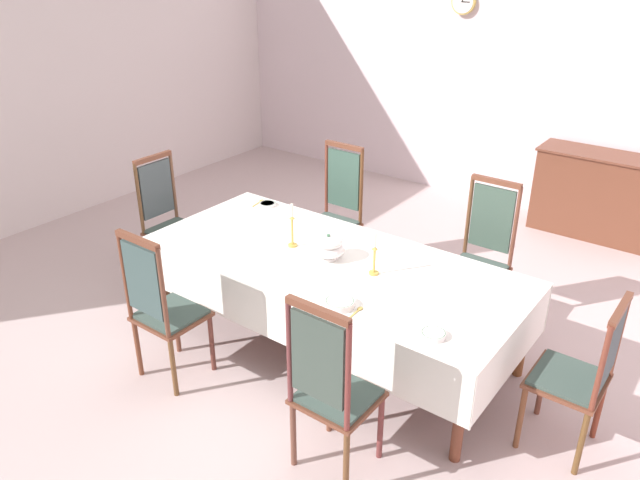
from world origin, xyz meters
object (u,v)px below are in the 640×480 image
(bowl_near_left, at_px, (267,204))
(chair_north_a, at_px, (336,211))
(chair_south_a, at_px, (162,307))
(chair_head_west, at_px, (168,219))
(chair_north_b, at_px, (482,254))
(mounted_clock, at_px, (464,2))
(chair_head_east, at_px, (580,374))
(candlestick_west, at_px, (292,229))
(candlestick_east, at_px, (374,258))
(chair_south_b, at_px, (331,388))
(spoon_secondary, at_px, (358,310))
(soup_tureen, at_px, (328,247))
(spoon_primary, at_px, (260,201))
(bowl_near_right, at_px, (340,303))
(dining_table, at_px, (331,268))
(sideboard, at_px, (605,197))
(bowl_far_left, at_px, (433,334))

(bowl_near_left, bearing_deg, chair_north_a, 56.03)
(chair_south_a, bearing_deg, chair_head_west, 137.75)
(chair_north_b, distance_m, mounted_clock, 3.39)
(chair_head_west, relative_size, chair_head_east, 1.09)
(chair_head_west, height_order, candlestick_west, chair_head_west)
(chair_south_a, distance_m, bowl_near_left, 1.57)
(candlestick_east, relative_size, bowl_near_left, 2.13)
(chair_south_b, bearing_deg, spoon_secondary, 109.13)
(soup_tureen, distance_m, spoon_primary, 1.25)
(chair_south_a, height_order, chair_north_b, chair_north_b)
(chair_north_a, xyz_separation_m, chair_north_b, (1.43, -0.00, -0.01))
(bowl_near_left, relative_size, spoon_secondary, 0.83)
(mounted_clock, bearing_deg, spoon_primary, -97.04)
(chair_head_east, bearing_deg, spoon_primary, 80.15)
(soup_tureen, distance_m, candlestick_east, 0.40)
(chair_head_east, relative_size, mounted_clock, 3.88)
(candlestick_west, bearing_deg, chair_south_b, -42.75)
(chair_north_a, height_order, bowl_near_right, chair_north_a)
(dining_table, distance_m, soup_tureen, 0.17)
(chair_north_b, xyz_separation_m, chair_head_west, (-2.56, -1.03, -0.01))
(mounted_clock, bearing_deg, chair_north_a, -87.91)
(bowl_near_left, bearing_deg, chair_south_b, -40.17)
(chair_head_west, xyz_separation_m, soup_tureen, (1.79, -0.00, 0.25))
(mounted_clock, bearing_deg, candlestick_west, -83.30)
(sideboard, bearing_deg, chair_head_east, 101.79)
(chair_south_a, xyz_separation_m, chair_north_b, (1.43, 2.05, 0.01))
(candlestick_east, xyz_separation_m, mounted_clock, (-1.15, 3.57, 1.38))
(chair_head_west, distance_m, soup_tureen, 1.81)
(dining_table, height_order, spoon_secondary, spoon_secondary)
(chair_north_a, height_order, soup_tureen, chair_north_a)
(chair_south_b, distance_m, chair_north_b, 2.05)
(chair_head_east, height_order, bowl_far_left, chair_head_east)
(chair_north_b, height_order, chair_head_west, chair_north_b)
(mounted_clock, bearing_deg, bowl_near_left, -94.98)
(bowl_far_left, distance_m, sideboard, 3.78)
(chair_head_east, distance_m, candlestick_west, 2.21)
(soup_tureen, xyz_separation_m, spoon_primary, (-1.13, 0.52, -0.09))
(bowl_near_right, relative_size, mounted_clock, 0.69)
(chair_north_a, xyz_separation_m, soup_tureen, (0.66, -1.03, 0.24))
(chair_south_a, distance_m, mounted_clock, 4.88)
(bowl_far_left, height_order, sideboard, sideboard)
(dining_table, bearing_deg, sideboard, 71.36)
(candlestick_west, bearing_deg, chair_head_east, 0.00)
(chair_south_a, relative_size, spoon_primary, 6.64)
(dining_table, bearing_deg, chair_head_west, 180.00)
(chair_north_a, distance_m, mounted_clock, 3.02)
(spoon_secondary, bearing_deg, chair_head_west, 165.97)
(candlestick_east, bearing_deg, chair_north_b, 69.95)
(bowl_far_left, bearing_deg, candlestick_east, 147.70)
(chair_south_a, relative_size, candlestick_west, 3.34)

